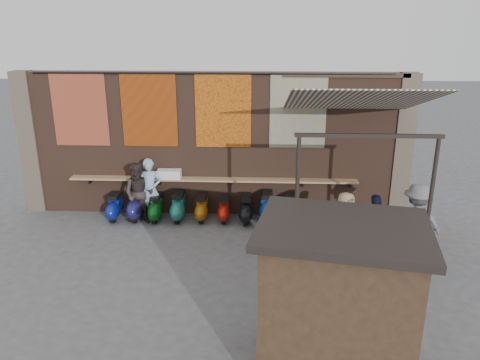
{
  "coord_description": "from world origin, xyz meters",
  "views": [
    {
      "loc": [
        1.31,
        -9.92,
        5.27
      ],
      "look_at": [
        0.81,
        1.2,
        1.48
      ],
      "focal_mm": 35.0,
      "sensor_mm": 36.0,
      "label": 1
    }
  ],
  "objects": [
    {
      "name": "scooter_stool_0",
      "position": [
        -2.72,
        1.99,
        0.36
      ],
      "size": [
        0.35,
        0.77,
        0.73
      ],
      "primitive_type": null,
      "color": "navy",
      "rests_on": "ground"
    },
    {
      "name": "tapestry_multi",
      "position": [
        2.3,
        2.48,
        3.0
      ],
      "size": [
        1.5,
        0.02,
        2.0
      ],
      "primitive_type": "cube",
      "color": "teal",
      "rests_on": "brick_wall"
    },
    {
      "name": "stall_shelf",
      "position": [
        2.68,
        -2.89,
        0.87
      ],
      "size": [
        1.81,
        0.44,
        0.06
      ],
      "primitive_type": "cube",
      "rotation": [
        0.0,
        0.0,
        -0.19
      ],
      "color": "#473321",
      "rests_on": "market_stall"
    },
    {
      "name": "scooter_stool_5",
      "position": [
        0.33,
        2.02,
        0.33
      ],
      "size": [
        0.32,
        0.7,
        0.67
      ],
      "primitive_type": null,
      "color": "#A6140C",
      "rests_on": "ground"
    },
    {
      "name": "shopper_tan",
      "position": [
        3.33,
        0.35,
        0.75
      ],
      "size": [
        0.87,
        0.83,
        1.5
      ],
      "primitive_type": "imported",
      "rotation": [
        0.0,
        0.0,
        0.68
      ],
      "color": "#9F8865",
      "rests_on": "ground"
    },
    {
      "name": "awning_post_right",
      "position": [
        4.9,
        -0.6,
        1.55
      ],
      "size": [
        0.09,
        0.09,
        3.1
      ],
      "primitive_type": "cylinder",
      "color": "black",
      "rests_on": "ground"
    },
    {
      "name": "scooter_stool_4",
      "position": [
        -0.29,
        2.03,
        0.36
      ],
      "size": [
        0.34,
        0.75,
        0.71
      ],
      "primitive_type": null,
      "color": "#8A4B0C",
      "rests_on": "ground"
    },
    {
      "name": "brick_wall",
      "position": [
        0.0,
        2.7,
        2.0
      ],
      "size": [
        10.0,
        0.4,
        4.0
      ],
      "primitive_type": "cube",
      "color": "brown",
      "rests_on": "ground"
    },
    {
      "name": "scooter_stool_2",
      "position": [
        -1.55,
        1.98,
        0.37
      ],
      "size": [
        0.35,
        0.78,
        0.74
      ],
      "primitive_type": null,
      "color": "#0B4F15",
      "rests_on": "ground"
    },
    {
      "name": "tapestry_sun",
      "position": [
        -1.7,
        2.48,
        3.0
      ],
      "size": [
        1.5,
        0.02,
        2.0
      ],
      "primitive_type": "cube",
      "color": "#E9550D",
      "rests_on": "brick_wall"
    },
    {
      "name": "diner_left",
      "position": [
        -1.7,
        2.0,
        0.88
      ],
      "size": [
        0.67,
        0.47,
        1.76
      ],
      "primitive_type": "imported",
      "rotation": [
        0.0,
        0.0,
        0.08
      ],
      "color": "#8EB0CF",
      "rests_on": "ground"
    },
    {
      "name": "scooter_stool_6",
      "position": [
        0.94,
        1.96,
        0.38
      ],
      "size": [
        0.36,
        0.8,
        0.76
      ],
      "primitive_type": null,
      "color": "black",
      "rests_on": "ground"
    },
    {
      "name": "shopper_grey",
      "position": [
        4.9,
        0.11,
        0.91
      ],
      "size": [
        1.18,
        0.68,
        1.81
      ],
      "primitive_type": "imported",
      "rotation": [
        0.0,
        0.0,
        3.13
      ],
      "color": "slate",
      "rests_on": "ground"
    },
    {
      "name": "scooter_stool_3",
      "position": [
        -0.94,
        2.02,
        0.39
      ],
      "size": [
        0.37,
        0.83,
        0.79
      ],
      "primitive_type": null,
      "color": "#1A6B5E",
      "rests_on": "ground"
    },
    {
      "name": "stall_sign",
      "position": [
        2.68,
        -2.89,
        1.72
      ],
      "size": [
        1.19,
        0.26,
        0.5
      ],
      "primitive_type": "cube",
      "rotation": [
        0.0,
        0.0,
        -0.19
      ],
      "color": "gold",
      "rests_on": "market_stall"
    },
    {
      "name": "market_stall",
      "position": [
        2.52,
        -3.73,
        1.19
      ],
      "size": [
        2.46,
        2.02,
        2.38
      ],
      "primitive_type": "cube",
      "rotation": [
        0.0,
        0.0,
        -0.19
      ],
      "color": "black",
      "rests_on": "ground"
    },
    {
      "name": "ground",
      "position": [
        0.0,
        0.0,
        0.0
      ],
      "size": [
        70.0,
        70.0,
        0.0
      ],
      "primitive_type": "plane",
      "color": "#474749",
      "rests_on": "ground"
    },
    {
      "name": "tapestry_orange",
      "position": [
        0.3,
        2.48,
        3.0
      ],
      "size": [
        1.5,
        0.02,
        2.0
      ],
      "primitive_type": "cube",
      "color": "#BE6317",
      "rests_on": "brick_wall"
    },
    {
      "name": "pier_left",
      "position": [
        -5.2,
        2.7,
        2.0
      ],
      "size": [
        0.5,
        0.5,
        4.0
      ],
      "primitive_type": "cube",
      "color": "#4C4238",
      "rests_on": "ground"
    },
    {
      "name": "awning_canvas",
      "position": [
        3.5,
        0.9,
        3.55
      ],
      "size": [
        3.2,
        3.28,
        0.97
      ],
      "primitive_type": "cube",
      "rotation": [
        -0.28,
        0.0,
        0.0
      ],
      "color": "beige",
      "rests_on": "brick_wall"
    },
    {
      "name": "eating_counter",
      "position": [
        0.0,
        2.33,
        1.1
      ],
      "size": [
        8.0,
        0.32,
        0.05
      ],
      "primitive_type": "cube",
      "color": "#9E7A51",
      "rests_on": "brick_wall"
    },
    {
      "name": "shopper_navy",
      "position": [
        3.94,
        -0.07,
        0.81
      ],
      "size": [
        0.98,
        0.49,
        1.61
      ],
      "primitive_type": "imported",
      "rotation": [
        0.0,
        0.0,
        3.25
      ],
      "color": "black",
      "rests_on": "ground"
    },
    {
      "name": "pier_right",
      "position": [
        5.2,
        2.7,
        2.0
      ],
      "size": [
        0.5,
        0.5,
        4.0
      ],
      "primitive_type": "cube",
      "color": "#4C4238",
      "rests_on": "ground"
    },
    {
      "name": "awning_ledger",
      "position": [
        3.5,
        2.49,
        3.95
      ],
      "size": [
        3.3,
        0.08,
        0.12
      ],
      "primitive_type": "cube",
      "color": "#33261C",
      "rests_on": "brick_wall"
    },
    {
      "name": "scooter_stool_8",
      "position": [
        2.14,
        2.04,
        0.37
      ],
      "size": [
        0.35,
        0.78,
        0.74
      ],
      "primitive_type": null,
      "color": "#201551",
      "rests_on": "ground"
    },
    {
      "name": "scooter_stool_7",
      "position": [
        1.52,
        2.02,
        0.41
      ],
      "size": [
        0.39,
        0.87,
        0.83
      ],
      "primitive_type": null,
      "color": "#0D3695",
      "rests_on": "ground"
    },
    {
      "name": "hang_rail",
      "position": [
        0.0,
        2.47,
        3.98
      ],
      "size": [
        9.5,
        0.06,
        0.06
      ],
      "primitive_type": "cylinder",
      "rotation": [
        0.0,
        1.57,
        0.0
      ],
      "color": "black",
      "rests_on": "brick_wall"
    },
    {
      "name": "tapestry_redgold",
      "position": [
        -3.6,
        2.48,
        3.0
      ],
      "size": [
        1.5,
        0.02,
        2.0
      ],
      "primitive_type": "cube",
      "color": "maroon",
      "rests_on": "brick_wall"
    },
    {
      "name": "stall_roof",
      "position": [
        2.52,
        -3.73,
        2.44
      ],
      "size": [
        2.77,
        2.32,
        0.12
      ],
      "primitive_type": "cube",
      "rotation": [
        0.0,
        0.0,
        -0.19
      ],
      "color": "black",
      "rests_on": "market_stall"
    },
    {
      "name": "scooter_stool_1",
      "position": [
        -2.12,
        2.05,
        0.42
      ],
      "size": [
        0.4,
        0.88,
        0.84
      ],
      "primitive_type": null,
      "color": "#1B1753",
      "rests_on": "ground"
    },
    {
      "name": "awning_post_left",
      "position": [
        2.1,
        -0.6,
        1.55
      ],
      "size": [
        0.09,
        0.09,
        3.1
      ],
      "primitive_type": "cylinder",
      "color": "black",
      "rests_on": "ground"
    },
    {
      "name": "awning_header",
      "position": [
        3.5,
        -0.6,
        3.08
      ],
      "size": [
        3.0,
        0.08,
        0.08
      ],
      "primitive_type": "cube",
      "color": "black",
      "rests_on": "awning_post_left"
    },
    {
      "name": "diner_right",
      "position": [
        -1.95,
        1.79,
        0.85
      ],
      "size": [
        0.9,
        0.74,
        1.7
      ],
      "primitive_type": "imported",
      "rotation": [
        0.0,
        0.0,
        -0.12
      ],
      "color": "#312628",
      "rests_on": "ground"
    },
    {
      "name": "shelf_box",
      "position": [
        -1.21,
        2.3,
        1.25
      ],
      "size": [
        0.65,
        0.3,
        0.25
      ],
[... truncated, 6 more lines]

